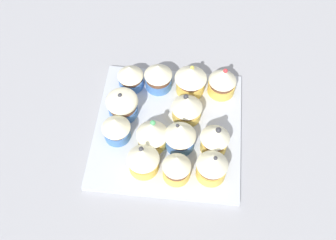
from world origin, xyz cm
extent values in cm
cube|color=#9E9EA3|center=(0.00, 0.00, -1.50)|extent=(180.00, 180.00, 3.00)
cube|color=silver|center=(0.00, 0.00, 0.60)|extent=(30.05, 30.05, 1.20)
cylinder|color=#477AC6|center=(-10.10, -9.15, 2.32)|extent=(5.40, 5.40, 2.24)
cylinder|color=brown|center=(-10.10, -9.15, 4.03)|extent=(4.87, 4.87, 1.17)
cone|color=#F4EDC6|center=(-10.10, -9.15, 6.03)|extent=(5.60, 5.60, 2.83)
cylinder|color=#477AC6|center=(-2.73, -9.70, 2.35)|extent=(6.11, 6.11, 2.30)
cylinder|color=brown|center=(-2.73, -9.70, 4.04)|extent=(5.64, 5.64, 1.08)
ellipsoid|color=#F4EDC6|center=(-2.73, -9.70, 5.51)|extent=(6.64, 6.64, 3.09)
sphere|color=#333338|center=(-3.08, -10.01, 6.91)|extent=(0.94, 0.94, 0.94)
cylinder|color=#477AC6|center=(3.05, -9.97, 2.39)|extent=(5.30, 5.30, 2.39)
cylinder|color=brown|center=(3.05, -9.97, 4.13)|extent=(4.76, 4.76, 1.09)
cone|color=#F4EDC6|center=(3.05, -9.97, 6.15)|extent=(5.74, 5.74, 2.93)
cylinder|color=#477AC6|center=(-10.54, -3.19, 2.42)|extent=(5.76, 5.76, 2.44)
cylinder|color=brown|center=(-10.54, -3.19, 4.37)|extent=(5.40, 5.40, 1.46)
cone|color=#F4EDC6|center=(-10.54, -3.19, 6.61)|extent=(6.00, 6.00, 3.02)
cylinder|color=#EFC651|center=(3.87, -2.69, 2.38)|extent=(5.75, 5.75, 2.36)
cylinder|color=brown|center=(3.87, -2.69, 4.15)|extent=(5.19, 5.19, 1.18)
cone|color=#F4EDC6|center=(3.87, -2.69, 6.64)|extent=(6.32, 6.32, 3.81)
sphere|color=#4CB266|center=(3.51, -2.48, 8.39)|extent=(1.05, 1.05, 1.05)
cylinder|color=#EFC651|center=(9.42, -3.70, 2.41)|extent=(5.76, 5.76, 2.43)
cylinder|color=brown|center=(9.42, -3.70, 4.28)|extent=(5.12, 5.12, 1.29)
cone|color=#F4EDC6|center=(9.42, -3.70, 6.59)|extent=(6.18, 6.18, 3.34)
sphere|color=#333338|center=(9.07, -3.94, 8.12)|extent=(0.92, 0.92, 0.92)
cylinder|color=#EFC651|center=(-10.13, 3.78, 2.60)|extent=(6.09, 6.09, 2.79)
cylinder|color=brown|center=(-10.13, 3.78, 4.71)|extent=(5.45, 5.45, 1.43)
cone|color=#F4EDC6|center=(-10.13, 3.78, 7.04)|extent=(6.78, 6.78, 3.22)
sphere|color=#EAD64C|center=(-10.39, 3.89, 8.52)|extent=(0.86, 0.86, 0.86)
cylinder|color=#EFC651|center=(-3.27, 3.54, 2.33)|extent=(6.05, 6.05, 2.27)
cylinder|color=brown|center=(-3.27, 3.54, 4.01)|extent=(5.34, 5.34, 1.09)
cone|color=#F4EDC6|center=(-3.27, 3.54, 6.13)|extent=(6.34, 6.34, 3.15)
sphere|color=#333338|center=(-3.70, 3.20, 7.55)|extent=(1.05, 1.05, 1.05)
cylinder|color=#477AC6|center=(3.66, 2.77, 2.38)|extent=(5.87, 5.87, 2.36)
cylinder|color=brown|center=(3.66, 2.77, 4.20)|extent=(5.25, 5.25, 1.28)
cone|color=#F4EDC6|center=(3.66, 2.77, 6.76)|extent=(6.27, 6.27, 3.85)
sphere|color=#333338|center=(3.76, 2.19, 8.58)|extent=(0.69, 0.69, 0.69)
cylinder|color=#EFC651|center=(10.38, 2.71, 2.50)|extent=(5.26, 5.26, 2.60)
cylinder|color=brown|center=(10.38, 2.71, 4.48)|extent=(4.96, 4.96, 1.36)
cone|color=#F4EDC6|center=(10.38, 2.71, 6.89)|extent=(5.40, 5.40, 3.46)
cylinder|color=#EFC651|center=(-10.60, 10.51, 2.45)|extent=(5.90, 5.90, 2.51)
cylinder|color=brown|center=(-10.60, 10.51, 4.30)|extent=(5.40, 5.40, 1.19)
cone|color=#F4EDC6|center=(-10.60, 10.51, 6.56)|extent=(5.91, 5.91, 3.33)
sphere|color=red|center=(-10.63, 10.73, 8.09)|extent=(0.95, 0.95, 0.95)
cylinder|color=#EFC651|center=(3.74, 9.48, 2.53)|extent=(5.22, 5.22, 2.65)
cylinder|color=brown|center=(3.74, 9.48, 4.64)|extent=(4.71, 4.71, 1.57)
cone|color=#F4EDC6|center=(3.74, 9.48, 7.19)|extent=(5.72, 5.72, 3.53)
sphere|color=#333338|center=(4.04, 9.78, 8.79)|extent=(1.10, 1.10, 1.10)
cylinder|color=#EFC651|center=(9.48, 9.24, 2.53)|extent=(5.73, 5.73, 2.67)
cylinder|color=brown|center=(9.48, 9.24, 4.61)|extent=(5.08, 5.08, 1.49)
cone|color=#F4EDC6|center=(9.48, 9.24, 7.19)|extent=(5.91, 5.91, 3.69)
sphere|color=#333338|center=(9.92, 9.46, 8.92)|extent=(0.76, 0.76, 0.76)
camera|label=1|loc=(42.02, 4.40, 72.25)|focal=42.72mm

